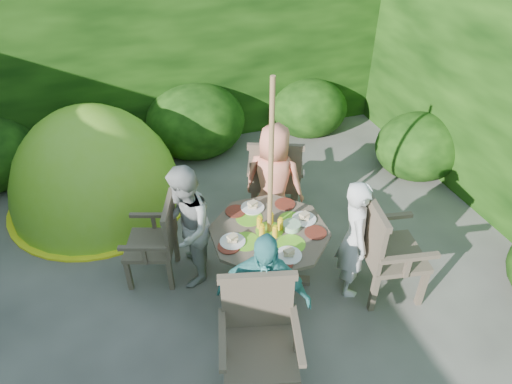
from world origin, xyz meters
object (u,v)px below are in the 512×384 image
object	(u,v)px
child_right	(355,239)
patio_table	(270,239)
parasol_pole	(270,195)
child_back	(274,182)
garden_chair_front	(259,337)
garden_chair_left	(158,240)
child_front	(264,298)
garden_chair_back	(275,177)
child_left	(186,228)
garden_chair_right	(385,248)
dome_tent	(102,201)

from	to	relation	value
child_right	patio_table	bearing A→B (deg)	84.30
parasol_pole	child_back	world-z (taller)	parasol_pole
garden_chair_front	child_right	bearing A→B (deg)	44.53
garden_chair_left	parasol_pole	bearing A→B (deg)	84.92
child_back	child_front	xyz separation A→B (m)	(-0.63, -1.47, -0.02)
garden_chair_front	child_back	distance (m)	1.90
parasol_pole	garden_chair_back	distance (m)	1.22
garden_chair_back	child_front	world-z (taller)	child_front
garden_chair_left	garden_chair_back	xyz separation A→B (m)	(1.44, 0.56, 0.08)
child_back	garden_chair_front	bearing A→B (deg)	102.28
patio_table	garden_chair_front	distance (m)	1.09
garden_chair_back	garden_chair_front	size ratio (longest dim) A/B	1.02
garden_chair_front	child_front	size ratio (longest dim) A/B	0.77
parasol_pole	garden_chair_front	world-z (taller)	parasol_pole
parasol_pole	child_left	distance (m)	0.92
garden_chair_right	child_right	distance (m)	0.30
garden_chair_front	parasol_pole	bearing A→B (deg)	80.52
patio_table	dome_tent	world-z (taller)	dome_tent
garden_chair_back	child_back	bearing A→B (deg)	87.26
garden_chair_right	dome_tent	bearing A→B (deg)	56.79
garden_chair_right	child_left	bearing A→B (deg)	76.07
child_back	child_right	bearing A→B (deg)	147.69
garden_chair_front	patio_table	bearing A→B (deg)	80.31
child_back	garden_chair_left	bearing A→B (deg)	48.46
garden_chair_left	child_back	xyz separation A→B (m)	(1.32, 0.30, 0.20)
child_back	dome_tent	xyz separation A→B (m)	(-1.87, 1.19, -0.68)
garden_chair_back	garden_chair_right	bearing A→B (deg)	132.33
child_left	garden_chair_front	bearing A→B (deg)	26.17
patio_table	parasol_pole	distance (m)	0.53
patio_table	child_right	bearing A→B (deg)	-23.13
patio_table	garden_chair_left	world-z (taller)	garden_chair_left
child_right	parasol_pole	bearing A→B (deg)	84.36
parasol_pole	garden_chair_right	xyz separation A→B (m)	(0.99, -0.45, -0.55)
garden_chair_front	child_back	bearing A→B (deg)	80.82
garden_chair_back	patio_table	bearing A→B (deg)	87.95
child_back	child_left	bearing A→B (deg)	57.69
garden_chair_left	garden_chair_front	bearing A→B (deg)	40.00
parasol_pole	child_front	distance (m)	0.91
child_left	garden_chair_right	bearing A→B (deg)	79.75
garden_chair_left	child_left	xyz separation A→B (m)	(0.27, -0.12, 0.18)
patio_table	child_back	xyz separation A→B (m)	(0.31, 0.74, 0.11)
garden_chair_right	child_right	bearing A→B (deg)	72.53
garden_chair_right	dome_tent	size ratio (longest dim) A/B	0.41
parasol_pole	child_right	bearing A→B (deg)	-23.07
garden_chair_front	dome_tent	bearing A→B (deg)	125.13
garden_chair_left	dome_tent	xyz separation A→B (m)	(-0.54, 1.49, -0.47)
patio_table	dome_tent	bearing A→B (deg)	128.91
garden_chair_left	child_back	size ratio (longest dim) A/B	0.65
parasol_pole	child_back	size ratio (longest dim) A/B	1.63
child_back	garden_chair_right	bearing A→B (deg)	155.70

